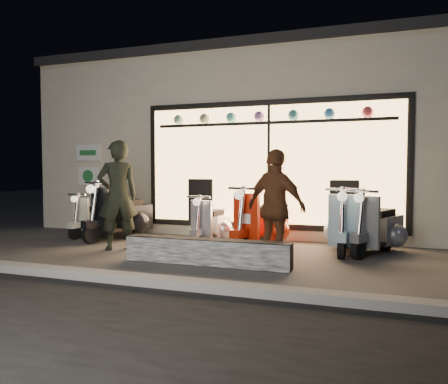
{
  "coord_description": "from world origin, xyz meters",
  "views": [
    {
      "loc": [
        2.88,
        -6.79,
        1.46
      ],
      "look_at": [
        0.29,
        0.6,
        1.05
      ],
      "focal_mm": 35.0,
      "sensor_mm": 36.0,
      "label": 1
    }
  ],
  "objects_px": {
    "graffiti_barrier": "(207,252)",
    "woman": "(276,207)",
    "scooter_silver": "(212,224)",
    "scooter_red": "(263,224)",
    "man": "(118,195)"
  },
  "relations": [
    {
      "from": "scooter_red",
      "to": "man",
      "type": "xyz_separation_m",
      "value": [
        -2.46,
        -1.02,
        0.55
      ]
    },
    {
      "from": "graffiti_barrier",
      "to": "scooter_silver",
      "type": "height_order",
      "value": "scooter_silver"
    },
    {
      "from": "graffiti_barrier",
      "to": "scooter_red",
      "type": "relative_size",
      "value": 1.69
    },
    {
      "from": "man",
      "to": "woman",
      "type": "xyz_separation_m",
      "value": [
        2.99,
        -0.33,
        -0.11
      ]
    },
    {
      "from": "scooter_red",
      "to": "man",
      "type": "bearing_deg",
      "value": -140.76
    },
    {
      "from": "scooter_silver",
      "to": "scooter_red",
      "type": "xyz_separation_m",
      "value": [
        1.07,
        -0.16,
        0.07
      ]
    },
    {
      "from": "graffiti_barrier",
      "to": "woman",
      "type": "height_order",
      "value": "woman"
    },
    {
      "from": "graffiti_barrier",
      "to": "scooter_silver",
      "type": "relative_size",
      "value": 2.01
    },
    {
      "from": "graffiti_barrier",
      "to": "man",
      "type": "height_order",
      "value": "man"
    },
    {
      "from": "graffiti_barrier",
      "to": "woman",
      "type": "bearing_deg",
      "value": 18.16
    },
    {
      "from": "scooter_red",
      "to": "scooter_silver",
      "type": "bearing_deg",
      "value": -171.82
    },
    {
      "from": "graffiti_barrier",
      "to": "scooter_silver",
      "type": "xyz_separation_m",
      "value": [
        -0.6,
        1.84,
        0.17
      ]
    },
    {
      "from": "scooter_red",
      "to": "man",
      "type": "relative_size",
      "value": 0.78
    },
    {
      "from": "man",
      "to": "woman",
      "type": "height_order",
      "value": "man"
    },
    {
      "from": "woman",
      "to": "scooter_silver",
      "type": "bearing_deg",
      "value": -18.57
    }
  ]
}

